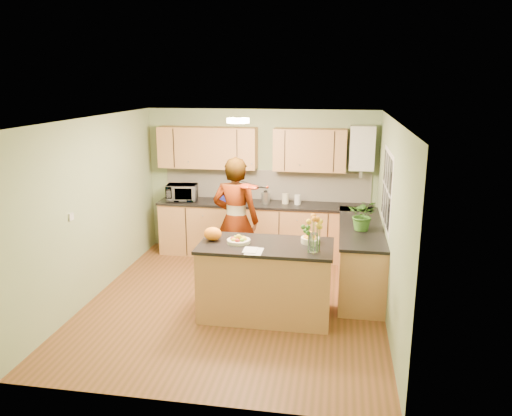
# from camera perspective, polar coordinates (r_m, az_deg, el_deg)

# --- Properties ---
(floor) EXTENTS (4.50, 4.50, 0.00)m
(floor) POSITION_cam_1_polar(r_m,az_deg,el_deg) (7.02, -2.38, -10.69)
(floor) COLOR brown
(floor) RESTS_ON ground
(ceiling) EXTENTS (4.00, 4.50, 0.02)m
(ceiling) POSITION_cam_1_polar(r_m,az_deg,el_deg) (6.37, -2.62, 10.10)
(ceiling) COLOR white
(ceiling) RESTS_ON wall_back
(wall_back) EXTENTS (4.00, 0.02, 2.50)m
(wall_back) POSITION_cam_1_polar(r_m,az_deg,el_deg) (8.74, 0.55, 3.04)
(wall_back) COLOR gray
(wall_back) RESTS_ON floor
(wall_front) EXTENTS (4.00, 0.02, 2.50)m
(wall_front) POSITION_cam_1_polar(r_m,az_deg,el_deg) (4.53, -8.43, -8.23)
(wall_front) COLOR gray
(wall_front) RESTS_ON floor
(wall_left) EXTENTS (0.02, 4.50, 2.50)m
(wall_left) POSITION_cam_1_polar(r_m,az_deg,el_deg) (7.26, -18.13, -0.08)
(wall_left) COLOR gray
(wall_left) RESTS_ON floor
(wall_right) EXTENTS (0.02, 4.50, 2.50)m
(wall_right) POSITION_cam_1_polar(r_m,az_deg,el_deg) (6.49, 15.07, -1.54)
(wall_right) COLOR gray
(wall_right) RESTS_ON floor
(back_counter) EXTENTS (3.64, 0.62, 0.94)m
(back_counter) POSITION_cam_1_polar(r_m,az_deg,el_deg) (8.63, 0.89, -2.45)
(back_counter) COLOR #AF7C46
(back_counter) RESTS_ON floor
(right_counter) EXTENTS (0.62, 2.24, 0.94)m
(right_counter) POSITION_cam_1_polar(r_m,az_deg,el_deg) (7.51, 11.81, -5.40)
(right_counter) COLOR #AF7C46
(right_counter) RESTS_ON floor
(splashback) EXTENTS (3.60, 0.02, 0.52)m
(splashback) POSITION_cam_1_polar(r_m,az_deg,el_deg) (8.72, 1.19, 2.67)
(splashback) COLOR white
(splashback) RESTS_ON back_counter
(upper_cabinets) EXTENTS (3.20, 0.34, 0.70)m
(upper_cabinets) POSITION_cam_1_polar(r_m,az_deg,el_deg) (8.51, -0.80, 6.82)
(upper_cabinets) COLOR #AF7C46
(upper_cabinets) RESTS_ON wall_back
(boiler) EXTENTS (0.40, 0.30, 0.86)m
(boiler) POSITION_cam_1_polar(r_m,az_deg,el_deg) (8.38, 12.02, 6.71)
(boiler) COLOR silver
(boiler) RESTS_ON wall_back
(window_right) EXTENTS (0.01, 1.30, 1.05)m
(window_right) POSITION_cam_1_polar(r_m,az_deg,el_deg) (7.00, 14.73, 2.16)
(window_right) COLOR silver
(window_right) RESTS_ON wall_right
(light_switch) EXTENTS (0.02, 0.09, 0.09)m
(light_switch) POSITION_cam_1_polar(r_m,az_deg,el_deg) (6.73, -20.37, -0.94)
(light_switch) COLOR silver
(light_switch) RESTS_ON wall_left
(ceiling_lamp) EXTENTS (0.30, 0.30, 0.07)m
(ceiling_lamp) POSITION_cam_1_polar(r_m,az_deg,el_deg) (6.67, -2.07, 9.97)
(ceiling_lamp) COLOR #FFEABF
(ceiling_lamp) RESTS_ON ceiling
(peninsula_island) EXTENTS (1.69, 0.87, 0.97)m
(peninsula_island) POSITION_cam_1_polar(r_m,az_deg,el_deg) (6.47, 1.11, -8.22)
(peninsula_island) COLOR #AF7C46
(peninsula_island) RESTS_ON floor
(fruit_dish) EXTENTS (0.30, 0.30, 0.10)m
(fruit_dish) POSITION_cam_1_polar(r_m,az_deg,el_deg) (6.35, -2.00, -3.63)
(fruit_dish) COLOR beige
(fruit_dish) RESTS_ON peninsula_island
(orange_bowl) EXTENTS (0.24, 0.24, 0.14)m
(orange_bowl) POSITION_cam_1_polar(r_m,az_deg,el_deg) (6.38, 6.24, -3.46)
(orange_bowl) COLOR beige
(orange_bowl) RESTS_ON peninsula_island
(flower_vase) EXTENTS (0.27, 0.27, 0.50)m
(flower_vase) POSITION_cam_1_polar(r_m,az_deg,el_deg) (5.98, 6.60, -1.95)
(flower_vase) COLOR silver
(flower_vase) RESTS_ON peninsula_island
(orange_bag) EXTENTS (0.24, 0.21, 0.17)m
(orange_bag) POSITION_cam_1_polar(r_m,az_deg,el_deg) (6.46, -4.96, -2.95)
(orange_bag) COLOR orange
(orange_bag) RESTS_ON peninsula_island
(papers) EXTENTS (0.20, 0.28, 0.01)m
(papers) POSITION_cam_1_polar(r_m,az_deg,el_deg) (6.04, -0.23, -4.96)
(papers) COLOR white
(papers) RESTS_ON peninsula_island
(violinist) EXTENTS (0.73, 0.51, 1.91)m
(violinist) POSITION_cam_1_polar(r_m,az_deg,el_deg) (7.39, -2.32, -1.46)
(violinist) COLOR tan
(violinist) RESTS_ON floor
(violin) EXTENTS (0.59, 0.51, 0.15)m
(violin) POSITION_cam_1_polar(r_m,az_deg,el_deg) (7.01, -1.13, 2.48)
(violin) COLOR #561905
(violin) RESTS_ON violinist
(microwave) EXTENTS (0.55, 0.40, 0.28)m
(microwave) POSITION_cam_1_polar(r_m,az_deg,el_deg) (8.76, -8.47, 1.77)
(microwave) COLOR silver
(microwave) RESTS_ON back_counter
(blue_box) EXTENTS (0.33, 0.29, 0.21)m
(blue_box) POSITION_cam_1_polar(r_m,az_deg,el_deg) (8.59, -3.35, 1.42)
(blue_box) COLOR navy
(blue_box) RESTS_ON back_counter
(kettle) EXTENTS (0.14, 0.14, 0.27)m
(kettle) POSITION_cam_1_polar(r_m,az_deg,el_deg) (8.47, 1.10, 1.26)
(kettle) COLOR #B9BABE
(kettle) RESTS_ON back_counter
(jar_cream) EXTENTS (0.14, 0.14, 0.17)m
(jar_cream) POSITION_cam_1_polar(r_m,az_deg,el_deg) (8.47, 3.37, 1.09)
(jar_cream) COLOR beige
(jar_cream) RESTS_ON back_counter
(jar_white) EXTENTS (0.13, 0.13, 0.16)m
(jar_white) POSITION_cam_1_polar(r_m,az_deg,el_deg) (8.42, 4.78, 0.96)
(jar_white) COLOR silver
(jar_white) RESTS_ON back_counter
(potted_plant) EXTENTS (0.44, 0.40, 0.45)m
(potted_plant) POSITION_cam_1_polar(r_m,az_deg,el_deg) (7.08, 12.17, -0.76)
(potted_plant) COLOR #356923
(potted_plant) RESTS_ON right_counter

